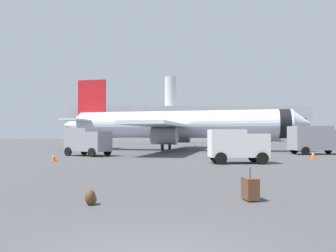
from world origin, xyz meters
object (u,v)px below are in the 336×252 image
at_px(safety_cone_far, 313,155).
at_px(service_truck, 87,140).
at_px(cargo_van, 237,144).
at_px(traveller_backpack, 91,197).
at_px(airplane_taxiing, 256,135).
at_px(safety_cone_mid, 196,147).
at_px(fuel_truck, 316,139).
at_px(rolling_suitcase, 250,189).
at_px(airplane_at_gate, 178,125).
at_px(safety_cone_near, 54,157).

bearing_deg(safety_cone_far, service_truck, 165.75).
distance_m(cargo_van, traveller_backpack, 16.77).
bearing_deg(airplane_taxiing, safety_cone_mid, -116.44).
height_order(fuel_truck, safety_cone_mid, fuel_truck).
distance_m(airplane_taxiing, cargo_van, 96.31).
xyz_separation_m(service_truck, rolling_suitcase, (9.78, -23.87, -1.22)).
xyz_separation_m(service_truck, cargo_van, (13.21, -9.87, -0.16)).
bearing_deg(safety_cone_far, airplane_at_gate, 123.14).
height_order(fuel_truck, safety_cone_near, fuel_truck).
distance_m(safety_cone_near, safety_cone_far, 22.98).
relative_size(fuel_truck, cargo_van, 1.38).
distance_m(fuel_truck, safety_cone_far, 7.95).
relative_size(airplane_taxiing, safety_cone_mid, 30.95).
bearing_deg(service_truck, airplane_taxiing, 60.75).
bearing_deg(airplane_at_gate, fuel_truck, -33.80).
xyz_separation_m(safety_cone_mid, safety_cone_far, (7.45, -23.56, 0.03)).
xyz_separation_m(safety_cone_near, safety_cone_mid, (15.47, 25.26, -0.06)).
distance_m(airplane_at_gate, traveller_backpack, 36.13).
bearing_deg(traveller_backpack, fuel_truck, 50.81).
bearing_deg(airplane_taxiing, safety_cone_near, -117.94).
relative_size(airplane_at_gate, service_truck, 6.76).
distance_m(service_truck, rolling_suitcase, 25.83).
relative_size(fuel_truck, safety_cone_far, 8.72).
relative_size(safety_cone_near, traveller_backpack, 1.57).
relative_size(fuel_truck, safety_cone_mid, 9.68).
height_order(airplane_at_gate, rolling_suitcase, airplane_at_gate).
height_order(safety_cone_mid, rolling_suitcase, rolling_suitcase).
distance_m(airplane_at_gate, safety_cone_far, 20.22).
distance_m(service_truck, fuel_truck, 25.49).
xyz_separation_m(airplane_at_gate, airplane_taxiing, (34.70, 69.69, -1.23)).
distance_m(fuel_truck, safety_cone_near, 28.19).
relative_size(safety_cone_mid, rolling_suitcase, 0.57).
bearing_deg(service_truck, rolling_suitcase, -67.71).
height_order(safety_cone_far, traveller_backpack, safety_cone_far).
height_order(safety_cone_near, safety_cone_far, safety_cone_near).
bearing_deg(airplane_taxiing, fuel_truck, -104.00).
relative_size(airplane_taxiing, fuel_truck, 3.20).
distance_m(safety_cone_near, rolling_suitcase, 20.11).
height_order(service_truck, cargo_van, service_truck).
distance_m(airplane_at_gate, service_truck, 15.59).
xyz_separation_m(airplane_at_gate, safety_cone_far, (10.90, -16.70, -3.31)).
distance_m(safety_cone_far, traveller_backpack, 25.24).
distance_m(safety_cone_mid, rolling_suitcase, 42.19).
distance_m(airplane_taxiing, safety_cone_far, 89.63).
height_order(airplane_at_gate, airplane_taxiing, airplane_at_gate).
bearing_deg(traveller_backpack, rolling_suitcase, 4.02).
bearing_deg(safety_cone_near, service_truck, 78.93).
bearing_deg(rolling_suitcase, safety_cone_far, 57.49).
height_order(service_truck, safety_cone_near, service_truck).
xyz_separation_m(service_truck, safety_cone_far, (21.51, -5.46, -1.26)).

